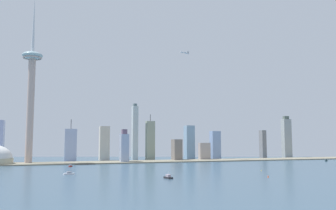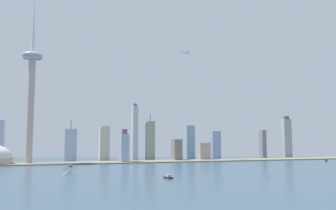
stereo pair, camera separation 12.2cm
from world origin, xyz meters
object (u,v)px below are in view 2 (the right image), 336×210
object	(u,v)px
skyscraper_3	(263,144)
skyscraper_10	(204,151)
skyscraper_1	(150,141)
boat_0	(70,166)
skyscraper_6	(287,138)
skyscraper_4	(104,143)
skyscraper_9	(135,133)
boat_2	(168,177)
channel_buoy_2	(268,176)
skyscraper_11	(124,147)
skyscraper_8	(215,145)
skyscraper_5	(177,150)
boat_1	(69,173)
observation_tower	(31,83)
skyscraper_2	(189,142)
boat_3	(326,160)
channel_buoy_1	(261,170)
skyscraper_0	(71,145)
airplane	(185,53)

from	to	relation	value
skyscraper_3	skyscraper_10	distance (m)	195.97
skyscraper_1	skyscraper_3	bearing A→B (deg)	1.25
skyscraper_1	boat_0	bearing A→B (deg)	-139.80
skyscraper_6	boat_0	size ratio (longest dim) A/B	16.76
skyscraper_4	skyscraper_9	bearing A→B (deg)	-13.14
boat_2	channel_buoy_2	xyz separation A→B (m)	(125.03, -26.61, -0.40)
skyscraper_9	skyscraper_11	xyz separation A→B (m)	(-40.34, -79.77, -33.19)
skyscraper_6	skyscraper_8	distance (m)	215.42
skyscraper_3	boat_2	distance (m)	565.78
skyscraper_9	channel_buoy_2	distance (m)	442.36
skyscraper_3	skyscraper_6	bearing A→B (deg)	-11.87
skyscraper_5	skyscraper_6	world-z (taller)	skyscraper_6
skyscraper_1	skyscraper_5	distance (m)	71.15
boat_1	observation_tower	bearing A→B (deg)	94.87
skyscraper_6	channel_buoy_2	bearing A→B (deg)	-129.10
skyscraper_2	channel_buoy_2	world-z (taller)	skyscraper_2
boat_3	skyscraper_10	bearing A→B (deg)	126.07
skyscraper_1	skyscraper_8	bearing A→B (deg)	-3.99
boat_1	channel_buoy_1	xyz separation A→B (m)	(284.33, -30.59, -0.47)
skyscraper_0	skyscraper_10	bearing A→B (deg)	-6.73
skyscraper_3	skyscraper_10	size ratio (longest dim) A/B	1.80
boat_0	airplane	world-z (taller)	airplane
skyscraper_5	boat_1	distance (m)	362.60
boat_3	skyscraper_2	bearing A→B (deg)	121.44
observation_tower	channel_buoy_2	bearing A→B (deg)	-49.86
skyscraper_11	skyscraper_10	bearing A→B (deg)	9.48
skyscraper_3	channel_buoy_1	bearing A→B (deg)	-123.48
observation_tower	boat_3	size ratio (longest dim) A/B	37.60
channel_buoy_1	skyscraper_8	bearing A→B (deg)	76.52
skyscraper_6	skyscraper_1	bearing A→B (deg)	178.96
skyscraper_9	channel_buoy_2	bearing A→B (deg)	-79.65
skyscraper_1	skyscraper_0	bearing A→B (deg)	-179.67
observation_tower	skyscraper_11	size ratio (longest dim) A/B	5.00
skyscraper_5	skyscraper_6	xyz separation A→B (m)	(327.71, 36.32, 28.91)
skyscraper_0	channel_buoy_2	distance (m)	478.95
skyscraper_4	boat_1	size ratio (longest dim) A/B	5.38
skyscraper_2	boat_2	bearing A→B (deg)	-114.75
boat_0	channel_buoy_1	xyz separation A→B (m)	(276.69, -176.41, -0.66)
skyscraper_10	skyscraper_11	size ratio (longest dim) A/B	0.58
skyscraper_9	boat_0	distance (m)	236.81
skyscraper_3	channel_buoy_2	xyz separation A→B (m)	(-271.63, -428.53, -35.47)
channel_buoy_2	airplane	distance (m)	471.85
skyscraper_9	skyscraper_3	bearing A→B (deg)	-0.34
skyscraper_1	boat_0	xyz separation A→B (m)	(-189.26, -159.95, -44.64)
skyscraper_5	skyscraper_10	world-z (taller)	skyscraper_5
skyscraper_11	skyscraper_9	bearing A→B (deg)	63.18
boat_0	channel_buoy_2	size ratio (longest dim) A/B	2.36
skyscraper_0	skyscraper_3	bearing A→B (deg)	0.91
skyscraper_5	boat_3	bearing A→B (deg)	-21.07
skyscraper_1	skyscraper_5	size ratio (longest dim) A/B	2.21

